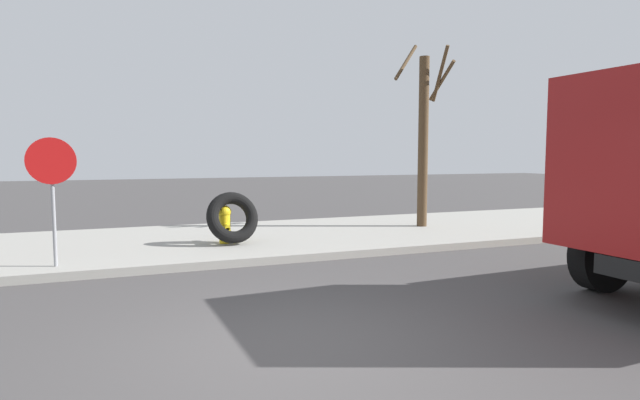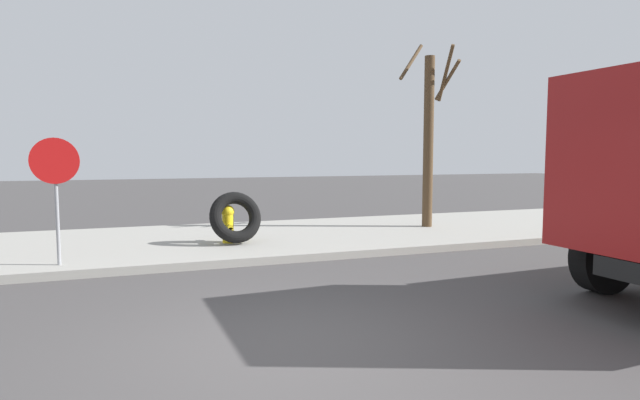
# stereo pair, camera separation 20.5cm
# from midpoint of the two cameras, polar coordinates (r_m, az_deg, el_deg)

# --- Properties ---
(ground_plane) EXTENTS (80.00, 80.00, 0.00)m
(ground_plane) POSITION_cam_midpoint_polar(r_m,az_deg,el_deg) (5.53, -3.76, -16.08)
(ground_plane) COLOR #423F3F
(sidewalk_curb) EXTENTS (36.00, 5.00, 0.15)m
(sidewalk_curb) POSITION_cam_midpoint_polar(r_m,az_deg,el_deg) (11.68, -13.43, -4.55)
(sidewalk_curb) COLOR #99968E
(sidewalk_curb) RESTS_ON ground
(fire_hydrant) EXTENTS (0.27, 0.62, 0.79)m
(fire_hydrant) POSITION_cam_midpoint_polar(r_m,az_deg,el_deg) (10.95, -10.99, -2.52)
(fire_hydrant) COLOR yellow
(fire_hydrant) RESTS_ON sidewalk_curb
(loose_tire) EXTENTS (1.15, 0.74, 1.11)m
(loose_tire) POSITION_cam_midpoint_polar(r_m,az_deg,el_deg) (10.77, -10.18, -1.92)
(loose_tire) COLOR black
(loose_tire) RESTS_ON sidewalk_curb
(stop_sign) EXTENTS (0.76, 0.08, 2.12)m
(stop_sign) POSITION_cam_midpoint_polar(r_m,az_deg,el_deg) (9.50, -28.06, 2.20)
(stop_sign) COLOR gray
(stop_sign) RESTS_ON sidewalk_curb
(bare_tree) EXTENTS (1.34, 1.33, 4.75)m
(bare_tree) POSITION_cam_midpoint_polar(r_m,az_deg,el_deg) (13.53, 10.96, 7.09)
(bare_tree) COLOR #4C3823
(bare_tree) RESTS_ON sidewalk_curb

